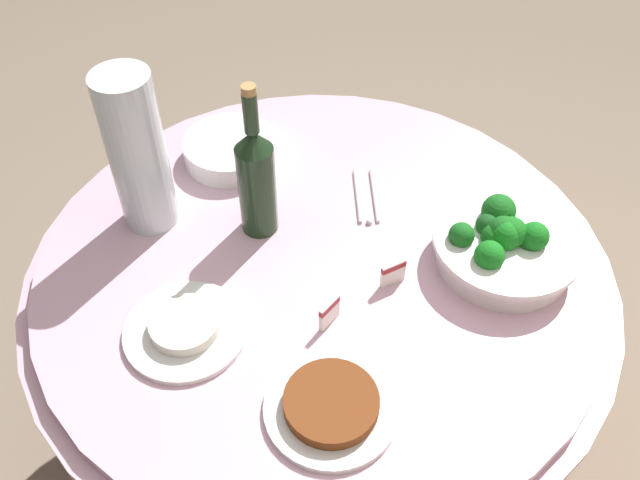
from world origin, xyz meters
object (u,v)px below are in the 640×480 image
object	(u,v)px
wine_bottle	(256,178)
label_placard_front	(393,272)
plate_stack	(231,150)
food_plate_stir_fry	(331,405)
food_plate_rice	(185,328)
serving_tongs	(366,198)
label_placard_mid	(329,312)
broccoli_bowl	(504,244)
decorative_fruit_vase	(139,160)

from	to	relation	value
wine_bottle	label_placard_front	xyz separation A→B (m)	(-0.06, 0.29, -0.10)
plate_stack	food_plate_stir_fry	bearing A→B (deg)	61.50
wine_bottle	plate_stack	bearing A→B (deg)	-117.63
plate_stack	label_placard_front	bearing A→B (deg)	85.08
plate_stack	food_plate_rice	xyz separation A→B (m)	(0.38, 0.30, -0.01)
wine_bottle	food_plate_stir_fry	distance (m)	0.46
food_plate_rice	label_placard_front	xyz separation A→B (m)	(-0.34, 0.20, 0.02)
serving_tongs	food_plate_stir_fry	world-z (taller)	food_plate_stir_fry
label_placard_mid	food_plate_rice	bearing A→B (deg)	-42.00
broccoli_bowl	food_plate_stir_fry	world-z (taller)	broccoli_bowl
plate_stack	serving_tongs	world-z (taller)	plate_stack
food_plate_rice	label_placard_front	world-z (taller)	label_placard_front
plate_stack	wine_bottle	bearing A→B (deg)	62.37
broccoli_bowl	plate_stack	world-z (taller)	broccoli_bowl
label_placard_mid	wine_bottle	bearing A→B (deg)	-107.75
label_placard_mid	food_plate_stir_fry	bearing A→B (deg)	43.21
label_placard_mid	label_placard_front	bearing A→B (deg)	170.32
wine_bottle	food_plate_stir_fry	world-z (taller)	wine_bottle
plate_stack	label_placard_front	size ratio (longest dim) A/B	3.82
broccoli_bowl	decorative_fruit_vase	size ratio (longest dim) A/B	0.82
broccoli_bowl	serving_tongs	world-z (taller)	broccoli_bowl
label_placard_front	label_placard_mid	xyz separation A→B (m)	(0.15, -0.03, 0.00)
decorative_fruit_vase	label_placard_mid	size ratio (longest dim) A/B	6.18
wine_bottle	serving_tongs	bearing A→B (deg)	152.63
broccoli_bowl	food_plate_rice	xyz separation A→B (m)	(0.52, -0.31, -0.03)
food_plate_rice	food_plate_stir_fry	world-z (taller)	same
wine_bottle	decorative_fruit_vase	xyz separation A→B (m)	(0.13, -0.18, 0.02)
serving_tongs	food_plate_stir_fry	size ratio (longest dim) A/B	0.66
plate_stack	label_placard_mid	distance (m)	0.51
broccoli_bowl	food_plate_rice	world-z (taller)	broccoli_bowl
food_plate_stir_fry	label_placard_mid	size ratio (longest dim) A/B	4.00
broccoli_bowl	food_plate_rice	bearing A→B (deg)	-30.95
wine_bottle	food_plate_rice	xyz separation A→B (m)	(0.27, 0.10, -0.12)
serving_tongs	food_plate_rice	world-z (taller)	food_plate_rice
decorative_fruit_vase	serving_tongs	world-z (taller)	decorative_fruit_vase
food_plate_stir_fry	decorative_fruit_vase	bearing A→B (deg)	-98.16
serving_tongs	label_placard_front	size ratio (longest dim) A/B	2.62
broccoli_bowl	food_plate_stir_fry	bearing A→B (deg)	-2.75
serving_tongs	label_placard_front	bearing A→B (deg)	52.19
wine_bottle	label_placard_front	bearing A→B (deg)	102.22
wine_bottle	broccoli_bowl	bearing A→B (deg)	121.31
label_placard_front	wine_bottle	bearing A→B (deg)	-77.78
wine_bottle	food_plate_rice	size ratio (longest dim) A/B	1.53
wine_bottle	food_plate_stir_fry	size ratio (longest dim) A/B	1.53
food_plate_rice	label_placard_front	distance (m)	0.39
plate_stack	label_placard_front	xyz separation A→B (m)	(0.04, 0.49, 0.01)
plate_stack	decorative_fruit_vase	size ratio (longest dim) A/B	0.62
food_plate_rice	food_plate_stir_fry	distance (m)	0.30
decorative_fruit_vase	label_placard_mid	bearing A→B (deg)	96.09
food_plate_stir_fry	plate_stack	bearing A→B (deg)	-118.50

